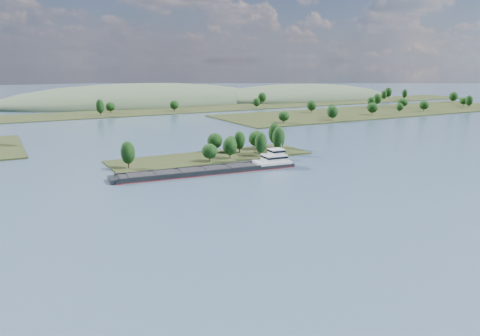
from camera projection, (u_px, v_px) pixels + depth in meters
ground at (277, 185)px, 179.40m from camera, size 1800.00×1800.00×0.00m
tree_island at (225, 149)px, 233.04m from camera, size 100.00×30.06×14.71m
right_bank at (381, 110)px, 440.42m from camera, size 320.00×90.00×14.64m
back_shoreline at (118, 113)px, 423.50m from camera, size 900.00×60.00×15.86m
hill_east at (300, 98)px, 599.89m from camera, size 260.00×140.00×36.00m
hill_west at (141, 103)px, 533.30m from camera, size 320.00×160.00×44.00m
cargo_barge at (219, 169)px, 201.13m from camera, size 81.49×16.72×10.95m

